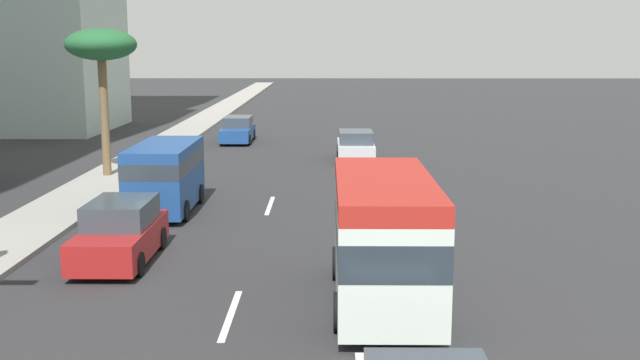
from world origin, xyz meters
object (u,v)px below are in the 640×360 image
at_px(palm_tree, 101,48).
at_px(car_fourth, 120,233).
at_px(car_third, 356,146).
at_px(car_second, 238,130).
at_px(van_sixth, 165,173).
at_px(minibus_fifth, 384,235).

bearing_deg(palm_tree, car_fourth, -162.28).
distance_m(car_fourth, palm_tree, 14.62).
bearing_deg(car_third, palm_tree, 115.25).
bearing_deg(car_third, car_fourth, 158.71).
bearing_deg(car_fourth, car_third, 158.71).
relative_size(car_second, palm_tree, 0.70).
relative_size(car_second, car_third, 1.07).
distance_m(car_second, palm_tree, 14.39).
relative_size(car_third, van_sixth, 0.86).
height_order(van_sixth, palm_tree, palm_tree).
height_order(minibus_fifth, palm_tree, palm_tree).
relative_size(van_sixth, palm_tree, 0.77).
height_order(car_third, van_sixth, van_sixth).
relative_size(car_third, minibus_fifth, 0.69).
height_order(car_fourth, palm_tree, palm_tree).
distance_m(car_third, minibus_fifth, 21.84).
bearing_deg(van_sixth, minibus_fifth, 36.48).
bearing_deg(car_third, minibus_fifth, 179.59).
xyz_separation_m(car_fourth, minibus_fifth, (-3.36, -7.04, 0.83)).
distance_m(car_fourth, van_sixth, 6.27).
bearing_deg(car_third, car_second, 43.42).
relative_size(car_second, van_sixth, 0.92).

